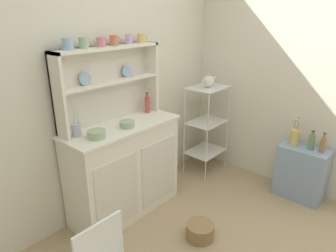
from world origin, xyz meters
The scene contains 20 objects.
wall_back centered at (0.00, 1.62, 1.25)m, with size 3.84×0.05×2.50m, color silver.
hutch_cabinet centered at (0.05, 1.37, 0.47)m, with size 1.12×0.45×0.91m.
hutch_shelf_unit centered at (0.05, 1.53, 1.32)m, with size 1.04×0.18×0.69m.
bakers_rack centered at (1.26, 1.26, 0.66)m, with size 0.46×0.35×1.07m.
side_shelf_blue centered at (1.44, 0.17, 0.29)m, with size 0.28×0.48×0.57m, color #849EBC.
floor_basket centered at (0.21, 0.58, 0.07)m, with size 0.25×0.25×0.14m, color #93754C.
cup_sky_0 centered at (-0.33, 1.49, 1.64)m, with size 0.10×0.08×0.09m.
cup_sage_1 centered at (-0.18, 1.49, 1.64)m, with size 0.09×0.08×0.09m.
cup_rose_2 centered at (-0.02, 1.49, 1.64)m, with size 0.09×0.07×0.08m.
cup_terracotta_3 centered at (0.12, 1.49, 1.64)m, with size 0.09×0.08×0.09m.
cup_lilac_4 centered at (0.29, 1.49, 1.64)m, with size 0.08×0.07×0.08m.
cup_gold_5 centered at (0.44, 1.49, 1.64)m, with size 0.09×0.08×0.08m.
bowl_mixing_large centered at (-0.28, 1.29, 0.95)m, with size 0.15×0.15×0.06m, color #9EB78E.
bowl_floral_medium centered at (0.05, 1.29, 0.94)m, with size 0.14×0.14×0.06m, color #9EB78E.
jam_bottle centered at (0.46, 1.45, 1.00)m, with size 0.05×0.05×0.21m.
utensil_jar centered at (-0.36, 1.45, 0.97)m, with size 0.08×0.08×0.24m.
porcelain_teapot centered at (1.26, 1.26, 1.13)m, with size 0.22×0.13×0.15m.
flower_vase centered at (1.44, 0.29, 0.67)m, with size 0.10×0.10×0.32m.
oil_bottle centered at (1.44, 0.12, 0.66)m, with size 0.06×0.06×0.20m.
vinegar_bottle centered at (1.44, 0.01, 0.65)m, with size 0.06×0.06×0.21m.
Camera 1 is at (-1.60, -0.64, 1.88)m, focal length 32.37 mm.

